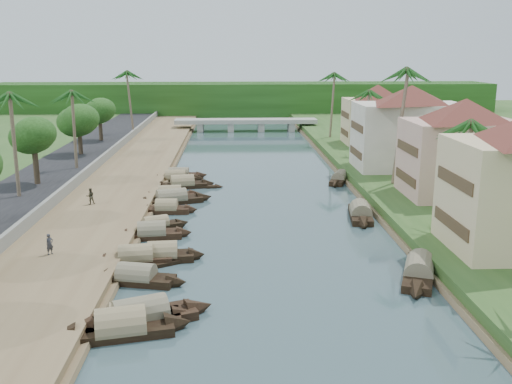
{
  "coord_description": "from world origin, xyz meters",
  "views": [
    {
      "loc": [
        -2.93,
        -40.96,
        15.27
      ],
      "look_at": [
        -0.57,
        12.97,
        2.0
      ],
      "focal_mm": 40.0,
      "sensor_mm": 36.0,
      "label": 1
    }
  ],
  "objects_px": {
    "sampan_1": "(121,328)",
    "person_near": "(50,244)",
    "bridge": "(246,122)",
    "sampan_0": "(141,317)"
  },
  "relations": [
    {
      "from": "bridge",
      "to": "person_near",
      "type": "height_order",
      "value": "bridge"
    },
    {
      "from": "bridge",
      "to": "sampan_0",
      "type": "xyz_separation_m",
      "value": [
        -8.26,
        -82.52,
        -1.3
      ]
    },
    {
      "from": "bridge",
      "to": "sampan_0",
      "type": "height_order",
      "value": "bridge"
    },
    {
      "from": "sampan_0",
      "to": "sampan_1",
      "type": "bearing_deg",
      "value": -144.99
    },
    {
      "from": "sampan_0",
      "to": "person_near",
      "type": "xyz_separation_m",
      "value": [
        -8.06,
        9.79,
        1.17
      ]
    },
    {
      "from": "person_near",
      "to": "sampan_1",
      "type": "bearing_deg",
      "value": -107.57
    },
    {
      "from": "sampan_0",
      "to": "person_near",
      "type": "relative_size",
      "value": 5.71
    },
    {
      "from": "sampan_1",
      "to": "person_near",
      "type": "distance_m",
      "value": 13.32
    },
    {
      "from": "sampan_0",
      "to": "sampan_1",
      "type": "xyz_separation_m",
      "value": [
        -0.88,
        -1.36,
        0.0
      ]
    },
    {
      "from": "sampan_0",
      "to": "person_near",
      "type": "height_order",
      "value": "person_near"
    }
  ]
}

